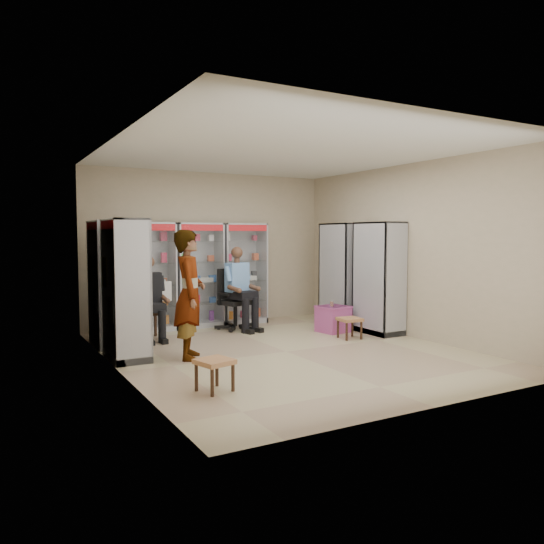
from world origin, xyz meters
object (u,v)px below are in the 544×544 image
cabinet_back_mid (198,275)px  cabinet_left_near (126,289)px  pink_trunk (333,319)px  woven_stool_a (350,328)px  cabinet_right_near (379,278)px  woven_stool_b (215,375)px  cabinet_back_left (150,277)px  office_chair (235,299)px  standing_man (190,295)px  cabinet_back_right (243,273)px  cabinet_right_far (342,274)px  cabinet_left_far (109,283)px  wooden_chair (148,312)px  seated_shopkeeper (236,291)px

cabinet_back_mid → cabinet_left_near: same height
pink_trunk → woven_stool_a: size_ratio=1.38×
cabinet_back_mid → cabinet_right_near: 3.41m
pink_trunk → woven_stool_b: pink_trunk is taller
cabinet_left_near → woven_stool_b: cabinet_left_near is taller
cabinet_back_left → cabinet_right_near: size_ratio=1.00×
office_chair → pink_trunk: office_chair is taller
cabinet_right_near → standing_man: size_ratio=1.08×
office_chair → standing_man: bearing=-145.4°
cabinet_back_right → cabinet_right_near: (1.63, -2.23, 0.00)m
cabinet_back_right → cabinet_right_far: size_ratio=1.00×
woven_stool_a → standing_man: 2.99m
cabinet_back_left → woven_stool_a: (2.77, -2.38, -0.82)m
cabinet_right_near → cabinet_left_far: 4.65m
cabinet_back_left → cabinet_left_far: bearing=-135.0°
wooden_chair → standing_man: 1.76m
cabinet_back_left → cabinet_left_near: size_ratio=1.00×
pink_trunk → cabinet_back_mid: bearing=138.1°
cabinet_back_left → pink_trunk: 3.46m
pink_trunk → office_chair: bearing=141.9°
cabinet_left_far → seated_shopkeeper: (2.38, 0.27, -0.27)m
cabinet_left_far → woven_stool_a: size_ratio=5.57×
seated_shopkeeper → woven_stool_a: seated_shopkeeper is taller
standing_man → cabinet_left_near: bearing=86.3°
standing_man → woven_stool_a: bearing=-66.2°
cabinet_right_near → pink_trunk: bearing=52.6°
office_chair → seated_shopkeeper: seated_shopkeeper is taller
cabinet_left_near → pink_trunk: (3.82, 0.29, -0.76)m
cabinet_right_far → wooden_chair: bearing=84.0°
cabinet_left_far → pink_trunk: bearing=78.0°
cabinet_back_right → office_chair: (-0.45, -0.61, -0.43)m
wooden_chair → office_chair: size_ratio=0.82×
cabinet_back_left → wooden_chair: 0.94m
cabinet_right_far → office_chair: cabinet_right_far is taller
seated_shopkeeper → woven_stool_a: bearing=-67.0°
wooden_chair → standing_man: standing_man is taller
wooden_chair → pink_trunk: wooden_chair is taller
cabinet_right_far → cabinet_left_near: (-4.46, -0.90, 0.00)m
cabinet_right_near → seated_shopkeeper: bearing=53.0°
cabinet_back_mid → wooden_chair: size_ratio=2.13×
cabinet_left_far → wooden_chair: 0.89m
cabinet_back_left → standing_man: bearing=-93.0°
cabinet_right_near → office_chair: bearing=52.1°
cabinet_left_near → wooden_chair: cabinet_left_near is taller
office_chair → standing_man: 2.43m
cabinet_back_mid → woven_stool_a: size_ratio=5.57×
cabinet_right_near → cabinet_left_far: same height
woven_stool_a → standing_man: (-2.90, -0.05, 0.74)m
cabinet_right_far → woven_stool_b: (-3.98, -2.96, -0.82)m
cabinet_back_left → woven_stool_a: 3.74m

